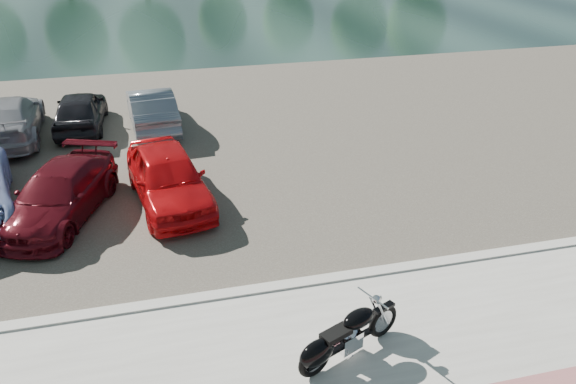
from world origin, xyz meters
name	(u,v)px	position (x,y,z in m)	size (l,w,h in m)	color
ground	(373,343)	(0.00, 0.00, 0.00)	(200.00, 200.00, 0.00)	#595447
promenade	(395,381)	(0.00, -1.00, 0.05)	(60.00, 6.00, 0.10)	#A8A49E
kerb	(340,278)	(0.00, 2.00, 0.07)	(60.00, 0.30, 0.14)	#A8A49E
parking_lot	(259,133)	(0.00, 11.00, 0.02)	(60.00, 18.00, 0.04)	#423D36
river	(189,3)	(0.00, 40.00, 0.00)	(120.00, 40.00, 0.00)	#172A27
motorcycle	(341,339)	(-0.78, -0.33, 0.56)	(2.21, 1.15, 1.05)	black
car_3	(60,194)	(-6.14, 6.37, 0.69)	(1.81, 4.46, 1.29)	#520B14
car_4	(168,177)	(-3.37, 6.49, 0.79)	(1.78, 4.43, 1.51)	red
car_7	(8,119)	(-8.43, 12.44, 0.78)	(2.07, 5.09, 1.48)	#94949C
car_8	(80,110)	(-6.13, 12.90, 0.72)	(1.61, 4.01, 1.37)	black
car_9	(152,109)	(-3.64, 12.40, 0.75)	(1.51, 4.33, 1.43)	slate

